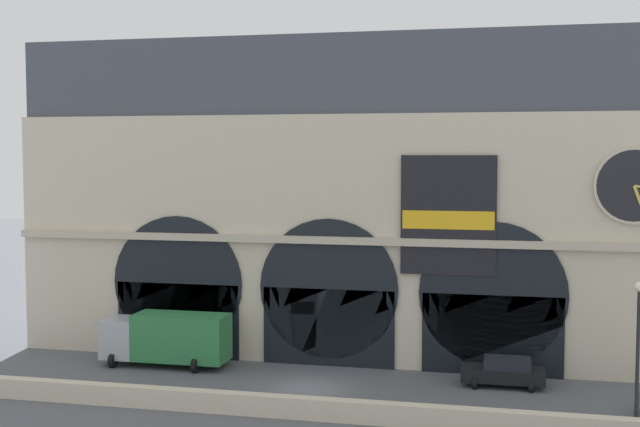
% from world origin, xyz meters
% --- Properties ---
extents(ground_plane, '(200.00, 200.00, 0.00)m').
position_xyz_m(ground_plane, '(0.00, 0.00, 0.00)').
color(ground_plane, '#54565B').
extents(quay_parapet_wall, '(90.00, 0.70, 1.01)m').
position_xyz_m(quay_parapet_wall, '(0.00, -4.99, 0.51)').
color(quay_parapet_wall, beige).
rests_on(quay_parapet_wall, ground).
extents(station_building, '(39.64, 4.98, 19.50)m').
position_xyz_m(station_building, '(0.03, 7.30, 9.40)').
color(station_building, beige).
rests_on(station_building, ground).
extents(box_truck_midwest, '(7.50, 2.91, 3.12)m').
position_xyz_m(box_truck_midwest, '(-9.20, 2.71, 1.70)').
color(box_truck_midwest, '#ADB2B7').
rests_on(box_truck_midwest, ground).
extents(car_mideast, '(4.40, 2.22, 1.55)m').
position_xyz_m(car_mideast, '(10.15, 2.71, 0.80)').
color(car_mideast, black).
rests_on(car_mideast, ground).
extents(street_lamp_quayside, '(0.44, 0.44, 6.90)m').
position_xyz_m(street_lamp_quayside, '(15.90, -4.19, 4.41)').
color(street_lamp_quayside, black).
rests_on(street_lamp_quayside, ground).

